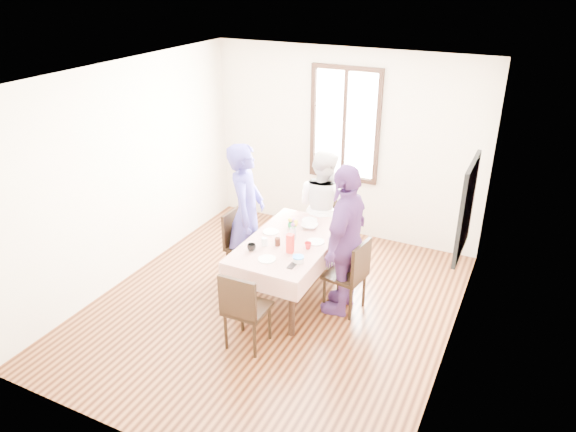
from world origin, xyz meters
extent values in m
plane|color=black|center=(0.00, 0.00, 0.00)|extent=(4.50, 4.50, 0.00)
plane|color=beige|center=(0.00, 2.25, 1.35)|extent=(4.00, 0.00, 4.00)
plane|color=beige|center=(2.00, 0.00, 1.35)|extent=(0.00, 4.50, 4.50)
cube|color=black|center=(0.00, 2.23, 1.65)|extent=(1.02, 0.06, 1.62)
cube|color=white|center=(0.00, 2.24, 1.65)|extent=(0.90, 0.02, 1.50)
cube|color=red|center=(1.98, 0.30, 1.55)|extent=(0.04, 0.76, 0.96)
cube|color=black|center=(0.08, 0.29, 0.38)|extent=(0.82, 1.48, 0.75)
cube|color=#620B00|center=(0.08, 0.29, 0.76)|extent=(0.94, 1.60, 0.01)
cube|color=black|center=(-0.60, 0.43, 0.46)|extent=(0.43, 0.43, 0.91)
cube|color=black|center=(0.77, 0.34, 0.46)|extent=(0.47, 0.47, 0.91)
cube|color=black|center=(0.08, 1.31, 0.46)|extent=(0.46, 0.46, 0.91)
cube|color=black|center=(0.08, -0.72, 0.46)|extent=(0.43, 0.43, 0.91)
imported|color=#393285|center=(-0.58, 0.43, 0.90)|extent=(0.61, 0.76, 1.81)
imported|color=white|center=(0.08, 1.29, 0.78)|extent=(0.92, 0.81, 1.57)
imported|color=#552E6C|center=(0.75, 0.34, 0.90)|extent=(0.45, 1.05, 1.79)
imported|color=black|center=(-0.20, -0.11, 0.80)|extent=(0.12, 0.12, 0.08)
imported|color=red|center=(0.35, 0.21, 0.80)|extent=(0.12, 0.12, 0.08)
imported|color=#0C7226|center=(-0.02, 0.58, 0.80)|extent=(0.11, 0.11, 0.09)
imported|color=white|center=(0.16, 0.70, 0.79)|extent=(0.22, 0.22, 0.05)
cube|color=red|center=(0.21, 0.04, 0.87)|extent=(0.07, 0.07, 0.22)
cylinder|color=white|center=(0.38, -0.11, 0.79)|extent=(0.12, 0.12, 0.06)
cylinder|color=black|center=(0.01, 0.13, 0.81)|extent=(0.06, 0.06, 0.09)
cylinder|color=silver|center=(-0.12, 0.05, 0.81)|extent=(0.07, 0.07, 0.10)
cube|color=black|center=(0.36, -0.22, 0.77)|extent=(0.07, 0.14, 0.01)
cylinder|color=silver|center=(0.10, 0.35, 0.83)|extent=(0.07, 0.07, 0.14)
cylinder|color=white|center=(-0.22, 0.39, 0.77)|extent=(0.20, 0.20, 0.01)
cylinder|color=white|center=(0.37, 0.39, 0.77)|extent=(0.20, 0.20, 0.01)
cylinder|color=white|center=(0.08, 0.87, 0.77)|extent=(0.20, 0.20, 0.01)
cylinder|color=white|center=(0.05, -0.22, 0.77)|extent=(0.20, 0.20, 0.01)
cylinder|color=blue|center=(0.38, -0.11, 0.83)|extent=(0.12, 0.12, 0.01)
camera|label=1|loc=(2.49, -4.69, 3.69)|focal=33.47mm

